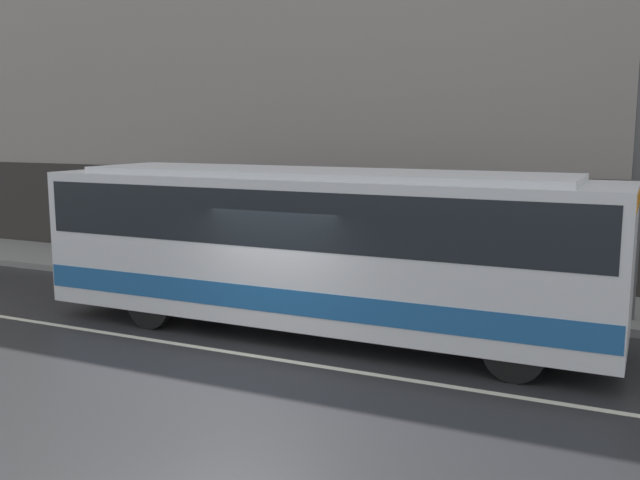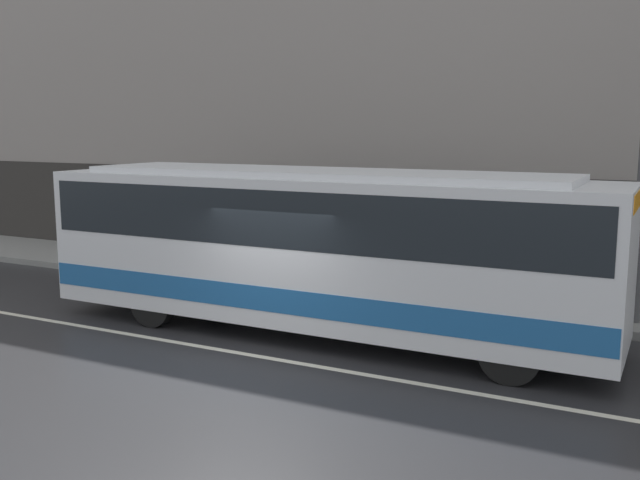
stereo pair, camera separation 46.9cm
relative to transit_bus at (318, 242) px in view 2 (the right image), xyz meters
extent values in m
plane|color=#262628|center=(-0.29, -1.77, -1.79)|extent=(60.00, 60.00, 0.00)
cube|color=gray|center=(-0.29, 3.69, -1.70)|extent=(60.00, 2.93, 0.17)
cube|color=gray|center=(-0.29, 5.31, 5.03)|extent=(60.00, 0.30, 13.63)
cube|color=#2D2B28|center=(-0.29, 5.14, -0.39)|extent=(60.00, 0.06, 2.80)
cube|color=beige|center=(-0.29, -1.77, -1.78)|extent=(54.00, 0.14, 0.01)
cube|color=silver|center=(-0.01, 0.00, -0.09)|extent=(11.10, 2.52, 2.70)
cube|color=#1E5999|center=(-0.01, 0.00, -0.89)|extent=(11.04, 2.54, 0.45)
cube|color=black|center=(-0.01, 0.00, 0.57)|extent=(10.77, 2.54, 1.03)
cube|color=orange|center=(5.49, 0.00, 1.07)|extent=(0.12, 1.89, 0.28)
cube|color=silver|center=(-0.01, 0.00, 1.32)|extent=(9.43, 2.14, 0.12)
cylinder|color=black|center=(3.94, -1.10, -1.30)|extent=(0.97, 0.28, 0.97)
cylinder|color=black|center=(3.94, 1.10, -1.30)|extent=(0.97, 0.28, 0.97)
cylinder|color=black|center=(-3.16, -1.10, -1.30)|extent=(0.97, 0.28, 0.97)
cylinder|color=black|center=(-3.16, 1.10, -1.30)|extent=(0.97, 0.28, 0.97)
cylinder|color=navy|center=(-4.36, 2.81, -0.93)|extent=(0.36, 0.36, 1.36)
sphere|color=tan|center=(-4.36, 2.81, -0.13)|extent=(0.25, 0.25, 0.25)
camera|label=1|loc=(5.75, -12.13, 2.18)|focal=40.00mm
camera|label=2|loc=(6.17, -11.92, 2.18)|focal=40.00mm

